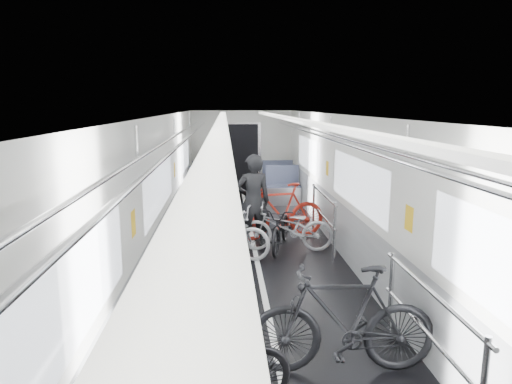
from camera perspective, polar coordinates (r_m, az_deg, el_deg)
car_shell at (r=8.58m, az=-0.44°, el=1.22°), size 3.02×14.01×2.41m
bike_left_mid at (r=3.88m, az=-6.94°, el=-21.78°), size 1.64×0.93×0.95m
bike_left_far at (r=7.68m, az=-4.54°, el=-5.15°), size 1.81×1.00×0.90m
bike_right_near at (r=4.60m, az=10.81°, el=-15.42°), size 1.82×0.58×1.08m
bike_right_mid at (r=8.09m, az=3.86°, el=-4.46°), size 1.69×0.75×0.86m
bike_right_far at (r=8.81m, az=2.99°, el=-2.42°), size 1.88×0.87×1.09m
bike_aisle at (r=8.22m, az=3.18°, el=-4.43°), size 0.94×1.61×0.80m
person_standing at (r=8.16m, az=-0.35°, el=-1.20°), size 0.67×0.49×1.72m
person_seated at (r=12.87m, az=-5.42°, el=3.01°), size 0.90×0.76×1.64m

